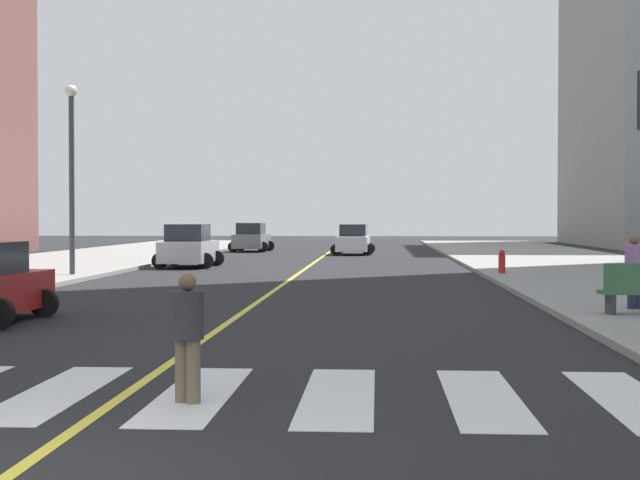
{
  "coord_description": "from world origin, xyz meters",
  "views": [
    {
      "loc": [
        3.19,
        -7.7,
        2.24
      ],
      "look_at": [
        1.35,
        22.07,
        1.54
      ],
      "focal_mm": 52.52,
      "sensor_mm": 36.0,
      "label": 1
    }
  ],
  "objects_px": {
    "car_silver_fourth": "(189,247)",
    "fire_hydrant": "(502,262)",
    "pedestrian_waiting_east": "(634,268)",
    "car_gray_nearest": "(251,238)",
    "car_white_second": "(353,240)",
    "street_lamp": "(72,162)",
    "pedestrian_crossing": "(188,332)"
  },
  "relations": [
    {
      "from": "pedestrian_waiting_east",
      "to": "fire_hydrant",
      "type": "relative_size",
      "value": 1.93
    },
    {
      "from": "car_white_second",
      "to": "pedestrian_waiting_east",
      "type": "height_order",
      "value": "pedestrian_waiting_east"
    },
    {
      "from": "car_white_second",
      "to": "car_silver_fourth",
      "type": "relative_size",
      "value": 0.96
    },
    {
      "from": "pedestrian_crossing",
      "to": "fire_hydrant",
      "type": "relative_size",
      "value": 1.77
    },
    {
      "from": "fire_hydrant",
      "to": "car_gray_nearest",
      "type": "bearing_deg",
      "value": 116.46
    },
    {
      "from": "car_silver_fourth",
      "to": "pedestrian_waiting_east",
      "type": "bearing_deg",
      "value": -53.82
    },
    {
      "from": "car_gray_nearest",
      "to": "fire_hydrant",
      "type": "xyz_separation_m",
      "value": [
        13.18,
        -26.48,
        -0.32
      ]
    },
    {
      "from": "car_white_second",
      "to": "fire_hydrant",
      "type": "bearing_deg",
      "value": 108.12
    },
    {
      "from": "car_silver_fourth",
      "to": "car_white_second",
      "type": "bearing_deg",
      "value": 65.78
    },
    {
      "from": "car_white_second",
      "to": "street_lamp",
      "type": "bearing_deg",
      "value": 69.26
    },
    {
      "from": "pedestrian_waiting_east",
      "to": "street_lamp",
      "type": "height_order",
      "value": "street_lamp"
    },
    {
      "from": "car_gray_nearest",
      "to": "pedestrian_waiting_east",
      "type": "xyz_separation_m",
      "value": [
        14.37,
        -40.4,
        0.2
      ]
    },
    {
      "from": "car_white_second",
      "to": "pedestrian_crossing",
      "type": "xyz_separation_m",
      "value": [
        -0.79,
        -46.4,
        -0.01
      ]
    },
    {
      "from": "pedestrian_waiting_east",
      "to": "fire_hydrant",
      "type": "height_order",
      "value": "pedestrian_waiting_east"
    },
    {
      "from": "car_white_second",
      "to": "fire_hydrant",
      "type": "xyz_separation_m",
      "value": [
        6.22,
        -21.7,
        -0.29
      ]
    },
    {
      "from": "street_lamp",
      "to": "pedestrian_waiting_east",
      "type": "bearing_deg",
      "value": -35.3
    },
    {
      "from": "car_gray_nearest",
      "to": "fire_hydrant",
      "type": "relative_size",
      "value": 4.92
    },
    {
      "from": "fire_hydrant",
      "to": "car_white_second",
      "type": "bearing_deg",
      "value": 105.99
    },
    {
      "from": "car_gray_nearest",
      "to": "car_silver_fourth",
      "type": "bearing_deg",
      "value": -88.07
    },
    {
      "from": "car_silver_fourth",
      "to": "pedestrian_waiting_east",
      "type": "xyz_separation_m",
      "value": [
        14.5,
        -20.21,
        0.18
      ]
    },
    {
      "from": "fire_hydrant",
      "to": "street_lamp",
      "type": "height_order",
      "value": "street_lamp"
    },
    {
      "from": "car_white_second",
      "to": "street_lamp",
      "type": "xyz_separation_m",
      "value": [
        -9.86,
        -23.39,
        3.46
      ]
    },
    {
      "from": "car_gray_nearest",
      "to": "street_lamp",
      "type": "distance_m",
      "value": 28.53
    },
    {
      "from": "pedestrian_crossing",
      "to": "car_silver_fourth",
      "type": "bearing_deg",
      "value": 126.73
    },
    {
      "from": "pedestrian_waiting_east",
      "to": "fire_hydrant",
      "type": "bearing_deg",
      "value": 54.94
    },
    {
      "from": "car_silver_fourth",
      "to": "pedestrian_waiting_east",
      "type": "height_order",
      "value": "car_silver_fourth"
    },
    {
      "from": "pedestrian_waiting_east",
      "to": "fire_hydrant",
      "type": "xyz_separation_m",
      "value": [
        -1.19,
        13.92,
        -0.52
      ]
    },
    {
      "from": "car_gray_nearest",
      "to": "street_lamp",
      "type": "height_order",
      "value": "street_lamp"
    },
    {
      "from": "car_silver_fourth",
      "to": "fire_hydrant",
      "type": "distance_m",
      "value": 14.73
    },
    {
      "from": "car_silver_fourth",
      "to": "pedestrian_waiting_east",
      "type": "distance_m",
      "value": 24.88
    },
    {
      "from": "street_lamp",
      "to": "car_white_second",
      "type": "bearing_deg",
      "value": 67.14
    },
    {
      "from": "pedestrian_waiting_east",
      "to": "car_gray_nearest",
      "type": "bearing_deg",
      "value": 69.63
    }
  ]
}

